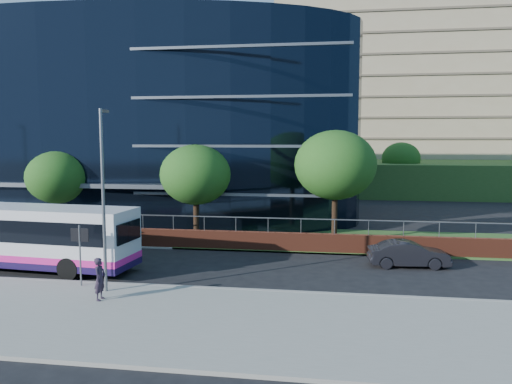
% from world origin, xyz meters
% --- Properties ---
extents(ground, '(200.00, 200.00, 0.00)m').
position_xyz_m(ground, '(0.00, 0.00, 0.00)').
color(ground, black).
rests_on(ground, ground).
extents(kerb, '(80.00, 0.25, 0.16)m').
position_xyz_m(kerb, '(0.00, -1.00, 0.08)').
color(kerb, gray).
rests_on(kerb, ground).
extents(yellow_line_outer, '(80.00, 0.08, 0.01)m').
position_xyz_m(yellow_line_outer, '(0.00, -0.80, 0.01)').
color(yellow_line_outer, gold).
rests_on(yellow_line_outer, ground).
extents(yellow_line_inner, '(80.00, 0.08, 0.01)m').
position_xyz_m(yellow_line_inner, '(0.00, -0.65, 0.01)').
color(yellow_line_inner, gold).
rests_on(yellow_line_inner, ground).
extents(far_forecourt, '(50.00, 8.00, 0.10)m').
position_xyz_m(far_forecourt, '(-6.00, 11.00, 0.05)').
color(far_forecourt, gray).
rests_on(far_forecourt, ground).
extents(grass_verge, '(36.00, 8.00, 0.12)m').
position_xyz_m(grass_verge, '(24.00, 11.00, 0.06)').
color(grass_verge, '#2D511E').
rests_on(grass_verge, ground).
extents(glass_office, '(44.00, 23.10, 16.00)m').
position_xyz_m(glass_office, '(-4.00, 20.85, 8.00)').
color(glass_office, black).
rests_on(glass_office, ground).
extents(retaining_wall, '(34.00, 0.40, 2.11)m').
position_xyz_m(retaining_wall, '(20.00, 7.30, 0.61)').
color(retaining_wall, maroon).
rests_on(retaining_wall, ground).
extents(apartment_block, '(60.00, 42.00, 30.00)m').
position_xyz_m(apartment_block, '(32.00, 57.21, 11.11)').
color(apartment_block, '#2D511E').
rests_on(apartment_block, ground).
extents(street_sign, '(0.85, 0.09, 2.80)m').
position_xyz_m(street_sign, '(4.50, -1.59, 2.15)').
color(street_sign, slate).
rests_on(street_sign, pavement_near).
extents(tree_far_b, '(4.29, 4.29, 6.05)m').
position_xyz_m(tree_far_b, '(-3.00, 9.50, 4.21)').
color(tree_far_b, black).
rests_on(tree_far_b, ground).
extents(tree_far_c, '(4.62, 4.62, 6.51)m').
position_xyz_m(tree_far_c, '(7.00, 9.00, 4.54)').
color(tree_far_c, black).
rests_on(tree_far_c, ground).
extents(tree_far_d, '(5.28, 5.28, 7.44)m').
position_xyz_m(tree_far_d, '(16.00, 10.00, 5.19)').
color(tree_far_d, black).
rests_on(tree_far_d, ground).
extents(tree_dist_e, '(4.62, 4.62, 6.51)m').
position_xyz_m(tree_dist_e, '(24.00, 40.00, 4.54)').
color(tree_dist_e, black).
rests_on(tree_dist_e, ground).
extents(streetlight_east, '(0.15, 0.77, 8.00)m').
position_xyz_m(streetlight_east, '(6.00, -2.17, 4.44)').
color(streetlight_east, slate).
rests_on(streetlight_east, pavement_near).
extents(city_bus, '(12.54, 3.84, 3.35)m').
position_xyz_m(city_bus, '(-0.14, 1.16, 1.77)').
color(city_bus, silver).
rests_on(city_bus, ground).
extents(parked_car, '(4.36, 1.83, 1.40)m').
position_xyz_m(parked_car, '(19.95, 4.81, 0.70)').
color(parked_car, black).
rests_on(parked_car, ground).
extents(pedestrian, '(0.43, 0.66, 1.79)m').
position_xyz_m(pedestrian, '(6.32, -3.39, 1.04)').
color(pedestrian, '#271E2D').
rests_on(pedestrian, pavement_near).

